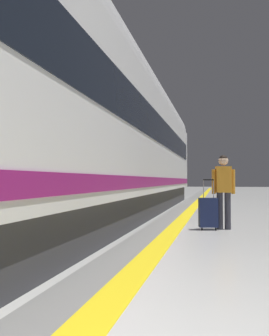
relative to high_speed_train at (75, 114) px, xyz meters
name	(u,v)px	position (x,y,z in m)	size (l,w,h in m)	color
safety_line_strip	(183,219)	(2.15, 2.30, -2.50)	(0.36, 80.00, 0.01)	yellow
tactile_edge_band	(170,219)	(1.80, 2.30, -2.50)	(0.66, 80.00, 0.01)	slate
high_speed_train	(75,114)	(0.00, 0.00, 0.00)	(2.94, 26.75, 4.97)	#38383D
passenger_mid	(224,186)	(3.18, 0.46, -1.59)	(0.48, 0.24, 1.57)	#383842
suitcase_mid	(208,212)	(2.86, 0.30, -2.13)	(0.42, 0.30, 1.06)	#19234C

